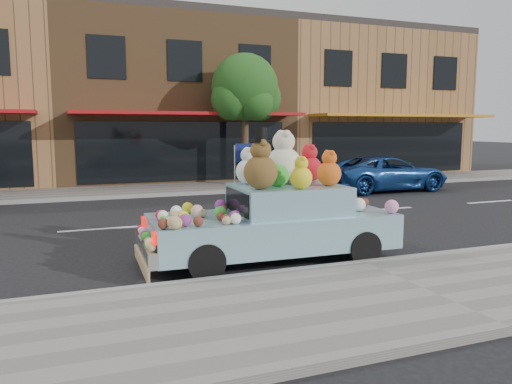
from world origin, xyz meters
name	(u,v)px	position (x,y,z in m)	size (l,w,h in m)	color
ground	(257,218)	(0.00, 0.00, 0.00)	(120.00, 120.00, 0.00)	black
near_sidewalk	(422,291)	(0.00, -6.50, 0.06)	(60.00, 3.00, 0.12)	gray
far_sidewalk	(196,188)	(0.00, 6.50, 0.06)	(60.00, 3.00, 0.12)	gray
near_kerb	(363,264)	(0.00, -5.00, 0.07)	(60.00, 0.12, 0.13)	gray
far_kerb	(207,193)	(0.00, 5.00, 0.07)	(60.00, 0.12, 0.13)	gray
storefront_mid	(166,100)	(0.00, 11.97, 3.64)	(10.00, 9.80, 7.30)	brown
storefront_right	(348,104)	(10.00, 11.97, 3.64)	(10.00, 9.80, 7.30)	#96673E
street_tree	(245,93)	(2.03, 6.55, 3.69)	(3.00, 2.70, 5.22)	#38281C
car_blue	(387,173)	(6.62, 3.62, 0.65)	(2.17, 4.70, 1.31)	#1B4694
art_car	(274,215)	(-1.22, -4.00, 0.83)	(4.54, 1.89, 2.38)	black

